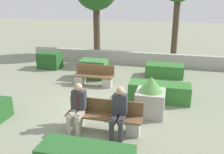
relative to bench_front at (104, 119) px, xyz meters
The scene contains 11 objects.
ground_plane 1.57m from the bench_front, 104.59° to the left, with size 60.00×60.00×0.00m, color gray.
perimeter_wall 7.21m from the bench_front, 93.08° to the left, with size 11.68×0.30×0.67m.
bench_front is the anchor object (origin of this frame).
bench_left_side 3.71m from the bench_front, 112.49° to the left, with size 1.67×0.49×0.84m.
person_seated_man 0.83m from the bench_front, 168.86° to the right, with size 0.38×0.64×1.33m.
person_seated_woman 0.62m from the bench_front, 17.19° to the right, with size 0.38×0.64×1.33m.
hedge_block_mid_left 5.54m from the bench_front, 75.34° to the left, with size 1.70×0.89×0.58m.
hedge_block_mid_right 6.97m from the bench_front, 129.61° to the left, with size 1.12×0.79×0.82m.
hedge_block_far_left 4.73m from the bench_front, 111.65° to the left, with size 1.19×0.81×0.83m.
hedge_block_far_right 2.79m from the bench_front, 60.94° to the left, with size 2.15×0.76×0.65m.
planter_corner_left 1.72m from the bench_front, 47.56° to the left, with size 0.88×0.88×1.26m.
Camera 1 is at (2.12, -7.49, 3.59)m, focal length 40.00 mm.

